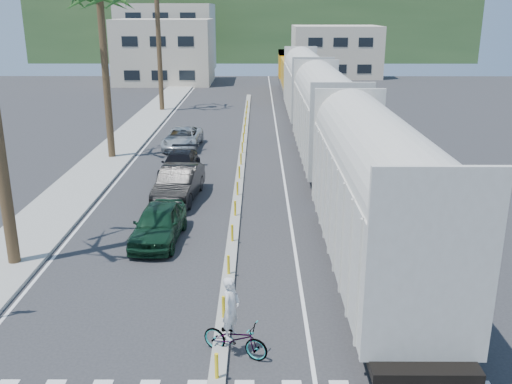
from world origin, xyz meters
TOP-DOWN VIEW (x-y plane):
  - ground at (0.00, 0.00)m, footprint 140.00×140.00m
  - sidewalk at (-8.50, 25.00)m, footprint 3.00×90.00m
  - rails at (5.00, 28.00)m, footprint 1.56×100.00m
  - median at (0.00, 19.96)m, footprint 0.45×60.00m
  - lane_markings at (-2.15, 25.00)m, footprint 9.42×90.00m
  - freight_train at (5.00, 25.61)m, footprint 3.00×60.94m
  - buildings at (-6.41, 71.66)m, footprint 38.00×27.00m
  - hillside at (0.00, 100.00)m, footprint 80.00×20.00m
  - car_lead at (-3.01, 8.37)m, footprint 2.29×4.67m
  - car_second at (-2.91, 13.76)m, footprint 2.61×5.35m
  - car_third at (-3.43, 18.02)m, footprint 2.22×4.84m
  - car_rear at (-4.14, 24.91)m, footprint 2.72×5.20m
  - cyclist at (0.40, 0.27)m, footprint 2.15×2.45m

SIDE VIEW (x-z plane):
  - ground at x=0.00m, z-range 0.00..0.00m
  - lane_markings at x=-2.15m, z-range 0.00..0.01m
  - rails at x=5.00m, z-range 0.00..0.06m
  - sidewalk at x=-8.50m, z-range 0.00..0.15m
  - median at x=0.00m, z-range -0.34..0.51m
  - car_third at x=-3.43m, z-range 0.00..1.37m
  - car_rear at x=-4.14m, z-range 0.00..1.39m
  - cyclist at x=0.40m, z-range -0.44..1.88m
  - car_lead at x=-3.01m, z-range 0.00..1.52m
  - car_second at x=-2.91m, z-range 0.00..1.67m
  - freight_train at x=5.00m, z-range -0.02..5.83m
  - buildings at x=-6.41m, z-range -0.64..9.36m
  - hillside at x=0.00m, z-range 0.00..12.00m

